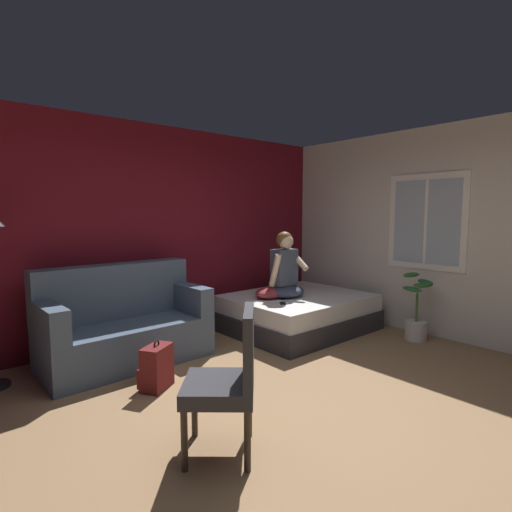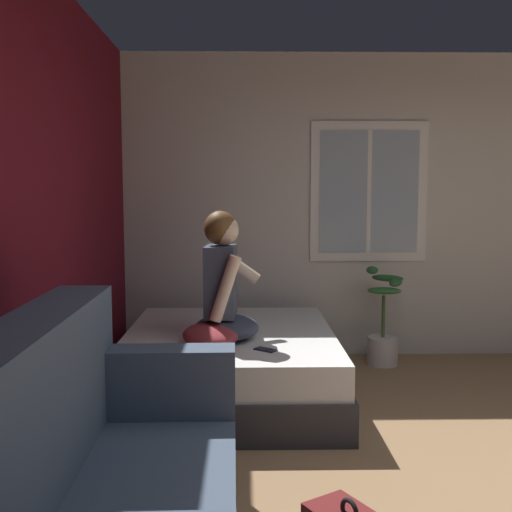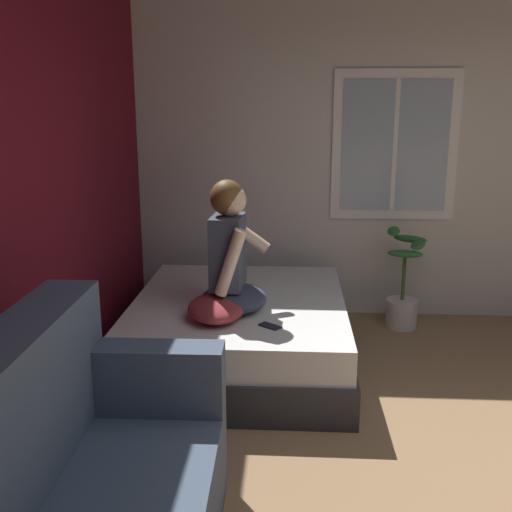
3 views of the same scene
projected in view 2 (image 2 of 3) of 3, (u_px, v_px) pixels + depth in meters
The scene contains 7 objects.
wall_side_with_window at pixel (410, 207), 5.44m from camera, with size 0.19×6.57×2.70m.
bed at pixel (230, 364), 4.33m from camera, with size 1.86×1.53×0.48m.
couch at pixel (95, 511), 2.03m from camera, with size 1.71×0.85×1.04m.
person_seated at pixel (224, 287), 4.06m from camera, with size 0.54×0.47×0.88m.
throw_pillow at pixel (210, 335), 3.90m from camera, with size 0.48×0.36×0.14m, color #993338.
cell_phone at pixel (265, 350), 3.79m from camera, with size 0.07×0.14×0.01m, color black.
potted_plant at pixel (383, 330), 5.14m from camera, with size 0.39×0.37×0.85m.
Camera 2 is at (-2.44, 1.51, 1.47)m, focal length 42.00 mm.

